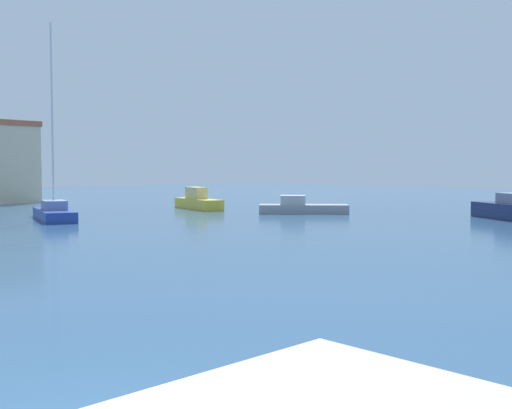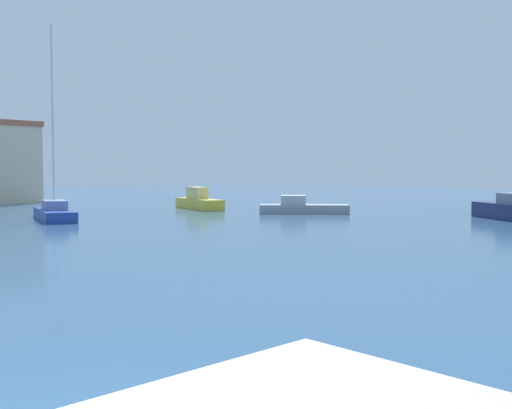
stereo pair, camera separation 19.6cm
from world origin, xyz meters
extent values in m
plane|color=#2D5175|center=(15.00, 20.00, 0.00)|extent=(160.00, 160.00, 0.00)
cube|color=gold|center=(26.32, 30.91, 0.39)|extent=(3.00, 6.14, 0.78)
cube|color=#DFCD77|center=(26.41, 31.28, 1.22)|extent=(1.47, 2.44, 0.88)
cube|color=#233D93|center=(13.69, 28.71, 0.31)|extent=(3.77, 6.98, 0.61)
cube|color=#6E7DB1|center=(13.61, 28.48, 0.88)|extent=(1.87, 2.49, 0.54)
cylinder|color=silver|center=(13.69, 28.71, 6.04)|extent=(0.12, 0.12, 10.86)
cube|color=gray|center=(28.46, 22.15, 0.30)|extent=(5.52, 5.66, 0.60)
cube|color=#ADB0B5|center=(27.96, 22.68, 0.91)|extent=(2.12, 2.13, 0.63)
camera|label=1|loc=(-2.77, -5.54, 2.85)|focal=43.02mm
camera|label=2|loc=(-2.62, -5.68, 2.85)|focal=43.02mm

